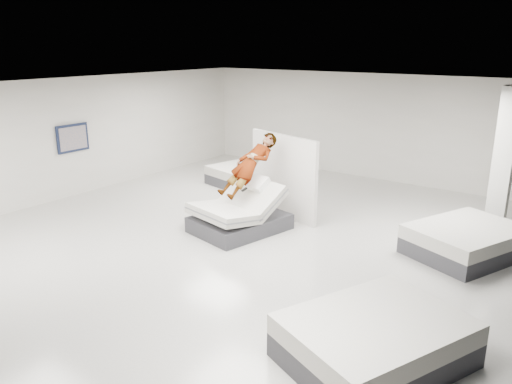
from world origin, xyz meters
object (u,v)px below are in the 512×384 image
(divider_panel, at_px, (283,176))
(column, at_px, (504,160))
(hero_bed, at_px, (239,215))
(flat_bed_left_far, at_px, (245,177))
(person, at_px, (250,175))
(wall_poster, at_px, (73,138))
(remote, at_px, (244,190))
(flat_bed_right_near, at_px, (375,340))
(flat_bed_right_far, at_px, (467,241))

(divider_panel, xyz_separation_m, column, (4.39, 2.11, 0.60))
(hero_bed, relative_size, flat_bed_left_far, 0.99)
(person, bearing_deg, wall_poster, -159.66)
(divider_panel, relative_size, wall_poster, 2.32)
(remote, distance_m, column, 5.73)
(divider_panel, relative_size, flat_bed_right_near, 0.80)
(person, relative_size, flat_bed_right_near, 0.65)
(flat_bed_right_far, xyz_separation_m, wall_poster, (-9.80, -2.06, 1.30))
(person, xyz_separation_m, flat_bed_right_near, (4.33, -3.07, -0.94))
(person, relative_size, divider_panel, 0.82)
(remote, xyz_separation_m, flat_bed_right_far, (4.27, 1.68, -0.72))
(flat_bed_left_far, distance_m, wall_poster, 4.88)
(remote, relative_size, flat_bed_left_far, 0.06)
(hero_bed, distance_m, flat_bed_right_far, 4.75)
(hero_bed, xyz_separation_m, divider_panel, (0.23, 1.44, 0.63))
(hero_bed, height_order, remote, hero_bed)
(flat_bed_left_far, distance_m, column, 6.90)
(wall_poster, bearing_deg, divider_panel, 18.85)
(hero_bed, distance_m, divider_panel, 1.59)
(remote, height_order, flat_bed_right_near, remote)
(hero_bed, bearing_deg, person, 77.74)
(remote, relative_size, divider_panel, 0.06)
(remote, distance_m, wall_poster, 5.57)
(hero_bed, xyz_separation_m, flat_bed_left_far, (-2.13, 3.00, -0.09))
(person, relative_size, flat_bed_left_far, 0.79)
(hero_bed, height_order, divider_panel, divider_panel)
(wall_poster, bearing_deg, column, 21.93)
(hero_bed, relative_size, person, 1.24)
(wall_poster, bearing_deg, hero_bed, 4.89)
(divider_panel, relative_size, flat_bed_right_far, 0.84)
(flat_bed_right_near, bearing_deg, divider_panel, 134.79)
(flat_bed_left_far, relative_size, column, 0.71)
(flat_bed_right_far, bearing_deg, person, -163.64)
(divider_panel, xyz_separation_m, flat_bed_left_far, (-2.36, 1.56, -0.73))
(hero_bed, bearing_deg, column, 37.54)
(remote, bearing_deg, hero_bed, 171.42)
(column, bearing_deg, remote, -140.56)
(flat_bed_right_far, height_order, column, column)
(person, bearing_deg, hero_bed, -90.00)
(remote, bearing_deg, divider_panel, 101.59)
(divider_panel, xyz_separation_m, wall_poster, (-5.55, -1.89, 0.60))
(flat_bed_right_near, distance_m, wall_poster, 10.07)
(flat_bed_right_near, bearing_deg, column, 88.04)
(hero_bed, height_order, flat_bed_right_near, hero_bed)
(wall_poster, bearing_deg, flat_bed_right_near, -13.36)
(flat_bed_right_near, bearing_deg, hero_bed, 147.85)
(person, relative_size, remote, 12.88)
(flat_bed_left_far, height_order, column, column)
(person, height_order, remote, person)
(hero_bed, distance_m, wall_poster, 5.48)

